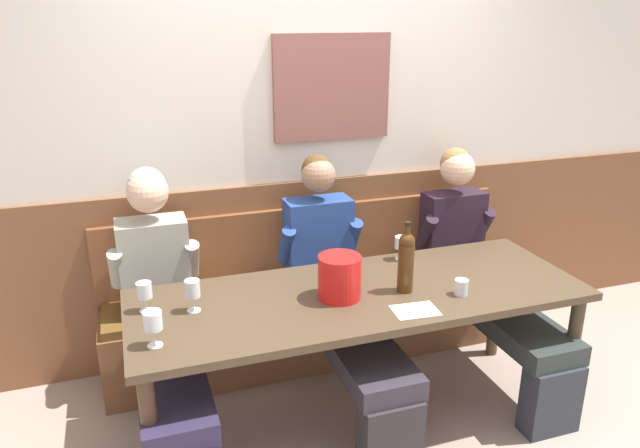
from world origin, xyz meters
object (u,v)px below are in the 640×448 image
wine_glass_left_end (144,292)px  wine_glass_right_end (401,243)px  wine_glass_mid_left (192,290)px  person_center_left_seat (338,289)px  wine_glass_by_bottle (153,322)px  person_center_right_seat (481,268)px  water_tumbler_left (461,287)px  person_right_seat (161,309)px  ice_bucket (339,277)px  wine_bottle_clear_water (406,261)px  dining_table (360,306)px  wall_bench (317,315)px

wine_glass_left_end → wine_glass_right_end: (1.40, 0.18, -0.00)m
wine_glass_mid_left → person_center_left_seat: bearing=17.5°
wine_glass_left_end → wine_glass_mid_left: bearing=-18.1°
wine_glass_by_bottle → person_center_right_seat: bearing=15.0°
wine_glass_left_end → wine_glass_right_end: bearing=7.5°
person_center_left_seat → water_tumbler_left: size_ratio=16.45×
water_tumbler_left → wine_glass_mid_left: bearing=169.0°
person_center_right_seat → wine_glass_right_end: size_ratio=9.49×
person_right_seat → wine_glass_mid_left: size_ratio=8.37×
person_right_seat → wine_glass_mid_left: bearing=-64.1°
person_center_right_seat → ice_bucket: (-1.03, -0.34, 0.24)m
person_center_right_seat → wine_glass_by_bottle: bearing=-165.0°
person_center_left_seat → person_center_right_seat: person_center_left_seat is taller
ice_bucket → water_tumbler_left: 0.60m
person_center_right_seat → wine_bottle_clear_water: (-0.70, -0.37, 0.29)m
person_center_left_seat → wine_glass_mid_left: bearing=-162.5°
ice_bucket → dining_table: bearing=11.8°
person_center_right_seat → dining_table: bearing=-161.1°
dining_table → wine_bottle_clear_water: wine_bottle_clear_water is taller
wine_glass_right_end → water_tumbler_left: 0.51m
person_center_right_seat → ice_bucket: size_ratio=5.93×
dining_table → wine_glass_right_end: wine_glass_right_end is taller
wall_bench → wine_glass_by_bottle: 1.46m
water_tumbler_left → person_right_seat: bearing=159.5°
ice_bucket → wine_glass_by_bottle: ice_bucket is taller
wine_glass_mid_left → person_center_right_seat: bearing=8.3°
person_center_right_seat → wine_glass_by_bottle: size_ratio=8.02×
wine_glass_by_bottle → water_tumbler_left: bearing=0.5°
dining_table → person_right_seat: bearing=160.3°
person_center_right_seat → wine_glass_right_end: bearing=179.8°
ice_bucket → water_tumbler_left: size_ratio=2.72×
wall_bench → wine_glass_by_bottle: size_ratio=16.10×
ice_bucket → wine_glass_by_bottle: bearing=-168.8°
wine_glass_left_end → water_tumbler_left: 1.51m
ice_bucket → wine_glass_left_end: 0.91m
wine_glass_by_bottle → wine_glass_mid_left: wine_glass_by_bottle is taller
ice_bucket → wine_glass_left_end: size_ratio=1.48×
wine_bottle_clear_water → dining_table: bearing=163.8°
wine_glass_left_end → wine_glass_by_bottle: size_ratio=0.91×
ice_bucket → wine_bottle_clear_water: 0.34m
wall_bench → water_tumbler_left: bearing=-62.2°
person_center_right_seat → wine_glass_right_end: person_center_right_seat is taller
person_right_seat → wine_glass_left_end: person_right_seat is taller
person_right_seat → person_center_left_seat: (0.95, -0.02, -0.02)m
ice_bucket → wine_bottle_clear_water: size_ratio=0.59×
person_center_left_seat → wine_bottle_clear_water: (0.21, -0.38, 0.29)m
dining_table → wine_glass_left_end: (-1.02, 0.13, 0.18)m
wine_bottle_clear_water → wine_glass_left_end: 1.25m
wine_glass_right_end → wine_glass_by_bottle: bearing=-159.6°
wine_bottle_clear_water → ice_bucket: bearing=173.8°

